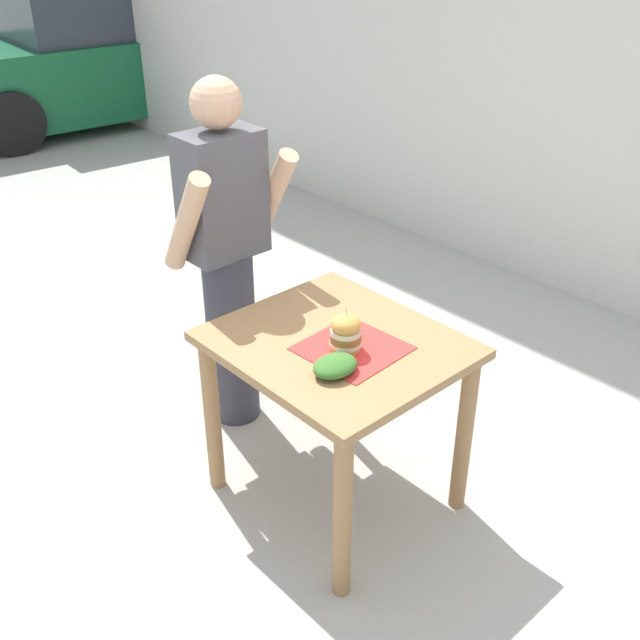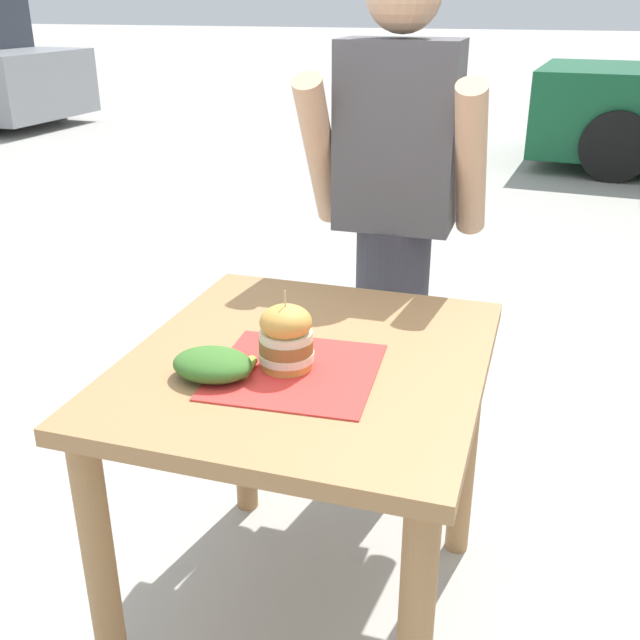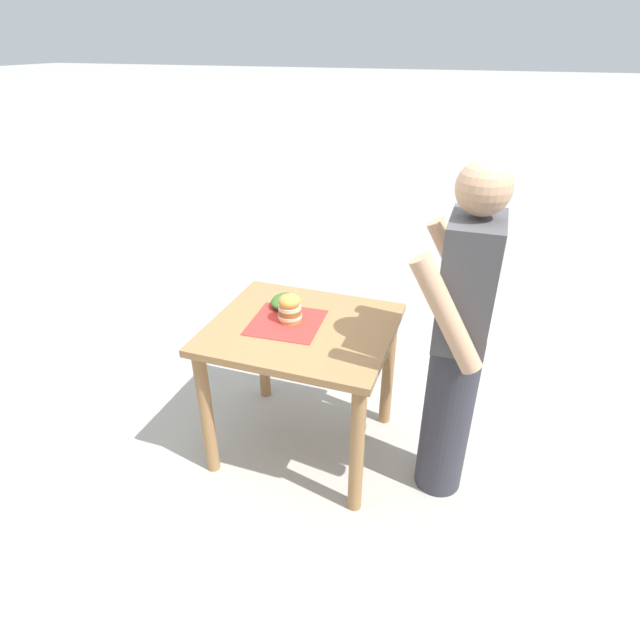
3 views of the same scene
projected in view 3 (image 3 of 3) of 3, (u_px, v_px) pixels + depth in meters
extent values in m
plane|color=#ADAAA3|center=(304.00, 442.00, 2.95)|extent=(80.00, 80.00, 0.00)
cube|color=#9E7247|center=(302.00, 329.00, 2.56)|extent=(0.82, 0.93, 0.04)
cylinder|color=#9E7247|center=(263.00, 346.00, 3.16)|extent=(0.07, 0.07, 0.76)
cylinder|color=#9E7247|center=(206.00, 414.00, 2.59)|extent=(0.07, 0.07, 0.76)
cylinder|color=#9E7247|center=(388.00, 370.00, 2.93)|extent=(0.07, 0.07, 0.76)
cylinder|color=#9E7247|center=(357.00, 451.00, 2.36)|extent=(0.07, 0.07, 0.76)
cube|color=red|center=(286.00, 322.00, 2.58)|extent=(0.38, 0.38, 0.00)
cylinder|color=gold|center=(290.00, 318.00, 2.59)|extent=(0.12, 0.12, 0.02)
cylinder|color=beige|center=(290.00, 315.00, 2.58)|extent=(0.13, 0.13, 0.02)
cylinder|color=brown|center=(290.00, 311.00, 2.57)|extent=(0.12, 0.12, 0.03)
cylinder|color=beige|center=(290.00, 307.00, 2.55)|extent=(0.12, 0.12, 0.02)
ellipsoid|color=gold|center=(289.00, 301.00, 2.54)|extent=(0.12, 0.12, 0.08)
cylinder|color=#D1B77F|center=(289.00, 293.00, 2.52)|extent=(0.00, 0.00, 0.05)
cylinder|color=#8EA83D|center=(286.00, 310.00, 2.66)|extent=(0.03, 0.08, 0.02)
ellipsoid|color=#386B28|center=(284.00, 301.00, 2.72)|extent=(0.18, 0.14, 0.06)
cylinder|color=#33333D|center=(447.00, 415.00, 2.47)|extent=(0.24, 0.24, 0.90)
cube|color=#4C4C51|center=(469.00, 282.00, 2.11)|extent=(0.36, 0.22, 0.56)
sphere|color=tan|center=(484.00, 188.00, 1.92)|extent=(0.22, 0.22, 0.22)
cylinder|color=tan|center=(458.00, 270.00, 2.34)|extent=(0.09, 0.34, 0.50)
cylinder|color=tan|center=(446.00, 315.00, 1.97)|extent=(0.09, 0.34, 0.50)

